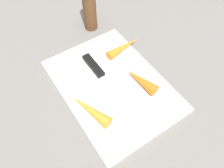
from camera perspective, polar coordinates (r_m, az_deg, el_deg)
The scene contains 7 objects.
ground_plane at distance 0.61m, azimuth 0.00°, elevation -0.64°, with size 1.40×1.40×0.00m, color slate.
cutting_board at distance 0.61m, azimuth 0.00°, elevation -0.32°, with size 0.36×0.26×0.01m, color silver.
knife at distance 0.63m, azimuth -4.19°, elevation 3.94°, with size 0.20×0.02×0.01m.
carrot_longest at distance 0.55m, azimuth -5.68°, elevation -6.57°, with size 0.03×0.03×0.12m, color orange.
carrot_medium at distance 0.68m, azimuth 3.03°, elevation 9.44°, with size 0.03×0.03×0.12m, color orange.
carrot_shortest at distance 0.60m, azimuth 7.37°, elevation 0.96°, with size 0.03×0.03×0.10m, color orange.
pepper_grinder at distance 0.73m, azimuth -5.86°, elevation 19.38°, with size 0.04×0.04×0.17m, color brown.
Camera 1 is at (0.29, -0.19, 0.51)m, focal length 35.67 mm.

